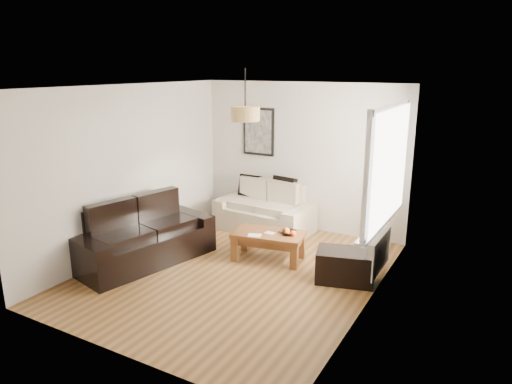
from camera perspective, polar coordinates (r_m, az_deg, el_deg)
The scene contains 21 objects.
floor at distance 6.77m, azimuth -2.52°, elevation -9.79°, with size 4.50×4.50×0.00m, color brown.
ceiling at distance 6.14m, azimuth -2.80°, elevation 12.79°, with size 3.80×4.50×0.00m, color white, non-canonical shape.
wall_back at distance 8.28m, azimuth 5.59°, elevation 4.28°, with size 3.80×0.04×2.60m, color silver, non-canonical shape.
wall_front at distance 4.66m, azimuth -17.44°, elevation -5.04°, with size 3.80×0.04×2.60m, color silver, non-canonical shape.
wall_left at distance 7.48m, azimuth -15.13°, elevation 2.65°, with size 0.04×4.50×2.60m, color silver, non-canonical shape.
wall_right at distance 5.60m, azimuth 14.13°, elevation -1.41°, with size 0.04×4.50×2.60m, color silver, non-canonical shape.
window_bay at distance 6.29m, azimuth 15.90°, elevation 3.09°, with size 0.14×1.90×1.60m, color white, non-canonical shape.
radiator at distance 6.65m, azimuth 14.81°, elevation -7.20°, with size 0.10×0.90×0.52m, color white.
poster at distance 8.56m, azimuth 0.32°, elevation 7.42°, with size 0.62×0.04×0.87m, color black, non-canonical shape.
pendant_shade at distance 6.42m, azimuth -1.32°, elevation 9.59°, with size 0.40×0.40×0.20m, color tan.
loveseat_cream at distance 8.29m, azimuth 1.05°, elevation -1.94°, with size 1.67×0.91×0.83m, color #BBAB96, non-canonical shape.
sofa_leather at distance 7.18m, azimuth -13.75°, elevation -4.91°, with size 2.05×1.00×0.89m, color black, non-canonical shape.
coffee_table at distance 7.11m, azimuth 1.54°, elevation -6.62°, with size 1.06×0.58×0.43m, color brown, non-canonical shape.
ottoman at distance 6.53m, azimuth 10.85°, elevation -8.91°, with size 0.76×0.49×0.44m, color black.
cushion_left at distance 8.57m, azimuth -0.80°, elevation 0.79°, with size 0.40×0.12×0.40m, color black.
cushion_right at distance 8.25m, azimuth 3.40°, elevation 0.34°, with size 0.44×0.14×0.44m, color black.
fruit_bowl at distance 6.96m, azimuth 3.98°, elevation -4.97°, with size 0.24×0.24×0.06m, color black.
orange_a at distance 6.91m, azimuth 3.83°, elevation -5.02°, with size 0.08×0.08×0.08m, color #F35814.
orange_b at distance 6.90m, azimuth 4.61°, elevation -5.09°, with size 0.09×0.09×0.09m, color #FF5715.
orange_c at distance 7.00m, azimuth 3.79°, elevation -4.75°, with size 0.09×0.09×0.09m, color orange.
papers at distance 6.91m, azimuth -0.17°, elevation -5.33°, with size 0.19×0.14×0.01m, color silver.
Camera 1 is at (3.25, -5.21, 2.85)m, focal length 32.63 mm.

